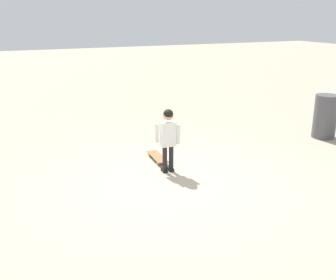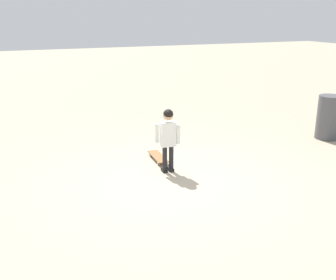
{
  "view_description": "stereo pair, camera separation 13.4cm",
  "coord_description": "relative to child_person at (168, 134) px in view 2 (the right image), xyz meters",
  "views": [
    {
      "loc": [
        2.39,
        5.07,
        2.5
      ],
      "look_at": [
        -0.12,
        -0.46,
        0.55
      ],
      "focal_mm": 42.44,
      "sensor_mm": 36.0,
      "label": 1
    },
    {
      "loc": [
        2.27,
        5.12,
        2.5
      ],
      "look_at": [
        -0.12,
        -0.46,
        0.55
      ],
      "focal_mm": 42.44,
      "sensor_mm": 36.0,
      "label": 2
    }
  ],
  "objects": [
    {
      "name": "trash_bin",
      "position": [
        -3.77,
        -0.39,
        -0.2
      ],
      "size": [
        0.47,
        0.47,
        0.9
      ],
      "primitive_type": "cylinder",
      "color": "#4C4C51",
      "rests_on": "ground"
    },
    {
      "name": "skateboard",
      "position": [
        -0.05,
        -0.58,
        -0.6
      ],
      "size": [
        0.23,
        0.68,
        0.07
      ],
      "color": "olive",
      "rests_on": "ground"
    },
    {
      "name": "ground_plane",
      "position": [
        0.12,
        0.46,
        -0.66
      ],
      "size": [
        50.0,
        50.0,
        0.0
      ],
      "primitive_type": "plane",
      "color": "tan"
    },
    {
      "name": "child_person",
      "position": [
        0.0,
        0.0,
        0.0
      ],
      "size": [
        0.35,
        0.25,
        1.06
      ],
      "color": "black",
      "rests_on": "ground"
    }
  ]
}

